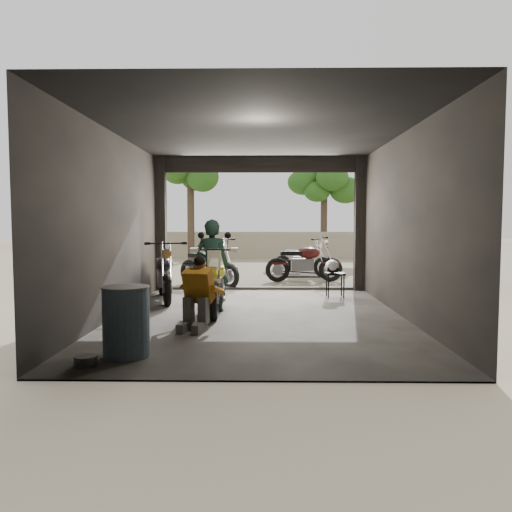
{
  "coord_description": "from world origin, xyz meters",
  "views": [
    {
      "loc": [
        0.09,
        -8.58,
        1.68
      ],
      "look_at": [
        -0.05,
        0.6,
        1.03
      ],
      "focal_mm": 35.0,
      "sensor_mm": 36.0,
      "label": 1
    }
  ],
  "objects_px": {
    "helmet": "(332,266)",
    "oil_drum": "(126,323)",
    "outside_bike_b": "(304,259)",
    "rider": "(212,266)",
    "sign_post": "(407,228)",
    "mechanic": "(196,295)",
    "outside_bike_a": "(208,262)",
    "main_bike": "(217,280)",
    "left_bike": "(164,271)",
    "stool": "(335,276)",
    "outside_bike_c": "(302,257)"
  },
  "relations": [
    {
      "from": "mechanic",
      "to": "rider",
      "type": "bearing_deg",
      "value": 100.32
    },
    {
      "from": "mechanic",
      "to": "helmet",
      "type": "xyz_separation_m",
      "value": [
        2.53,
        3.33,
        0.14
      ]
    },
    {
      "from": "main_bike",
      "to": "oil_drum",
      "type": "relative_size",
      "value": 2.12
    },
    {
      "from": "main_bike",
      "to": "sign_post",
      "type": "relative_size",
      "value": 0.82
    },
    {
      "from": "helmet",
      "to": "oil_drum",
      "type": "height_order",
      "value": "oil_drum"
    },
    {
      "from": "main_bike",
      "to": "left_bike",
      "type": "height_order",
      "value": "left_bike"
    },
    {
      "from": "main_bike",
      "to": "oil_drum",
      "type": "xyz_separation_m",
      "value": [
        -0.83,
        -2.96,
        -0.18
      ]
    },
    {
      "from": "outside_bike_c",
      "to": "mechanic",
      "type": "xyz_separation_m",
      "value": [
        -2.2,
        -7.54,
        -0.03
      ]
    },
    {
      "from": "rider",
      "to": "stool",
      "type": "xyz_separation_m",
      "value": [
        2.51,
        1.73,
        -0.38
      ]
    },
    {
      "from": "mechanic",
      "to": "sign_post",
      "type": "height_order",
      "value": "sign_post"
    },
    {
      "from": "mechanic",
      "to": "outside_bike_a",
      "type": "bearing_deg",
      "value": 107.59
    },
    {
      "from": "outside_bike_b",
      "to": "rider",
      "type": "distance_m",
      "value": 5.05
    },
    {
      "from": "main_bike",
      "to": "outside_bike_c",
      "type": "bearing_deg",
      "value": 70.32
    },
    {
      "from": "left_bike",
      "to": "oil_drum",
      "type": "xyz_separation_m",
      "value": [
        0.41,
        -4.38,
        -0.19
      ]
    },
    {
      "from": "left_bike",
      "to": "oil_drum",
      "type": "bearing_deg",
      "value": -100.18
    },
    {
      "from": "outside_bike_a",
      "to": "outside_bike_c",
      "type": "height_order",
      "value": "outside_bike_a"
    },
    {
      "from": "outside_bike_a",
      "to": "mechanic",
      "type": "height_order",
      "value": "outside_bike_a"
    },
    {
      "from": "stool",
      "to": "helmet",
      "type": "distance_m",
      "value": 0.23
    },
    {
      "from": "outside_bike_b",
      "to": "sign_post",
      "type": "relative_size",
      "value": 0.83
    },
    {
      "from": "sign_post",
      "to": "left_bike",
      "type": "bearing_deg",
      "value": -161.19
    },
    {
      "from": "mechanic",
      "to": "helmet",
      "type": "distance_m",
      "value": 4.18
    },
    {
      "from": "outside_bike_b",
      "to": "oil_drum",
      "type": "xyz_separation_m",
      "value": [
        -2.8,
        -7.72,
        -0.19
      ]
    },
    {
      "from": "main_bike",
      "to": "mechanic",
      "type": "height_order",
      "value": "main_bike"
    },
    {
      "from": "outside_bike_b",
      "to": "helmet",
      "type": "bearing_deg",
      "value": -177.28
    },
    {
      "from": "stool",
      "to": "left_bike",
      "type": "bearing_deg",
      "value": -172.65
    },
    {
      "from": "rider",
      "to": "oil_drum",
      "type": "bearing_deg",
      "value": 85.81
    },
    {
      "from": "main_bike",
      "to": "left_bike",
      "type": "xyz_separation_m",
      "value": [
        -1.24,
        1.42,
        0.01
      ]
    },
    {
      "from": "rider",
      "to": "sign_post",
      "type": "bearing_deg",
      "value": -134.7
    },
    {
      "from": "main_bike",
      "to": "mechanic",
      "type": "xyz_separation_m",
      "value": [
        -0.18,
        -1.43,
        -0.07
      ]
    },
    {
      "from": "outside_bike_a",
      "to": "stool",
      "type": "height_order",
      "value": "outside_bike_a"
    },
    {
      "from": "rider",
      "to": "mechanic",
      "type": "bearing_deg",
      "value": 96.01
    },
    {
      "from": "helmet",
      "to": "oil_drum",
      "type": "xyz_separation_m",
      "value": [
        -3.17,
        -4.86,
        -0.26
      ]
    },
    {
      "from": "outside_bike_c",
      "to": "mechanic",
      "type": "distance_m",
      "value": 7.86
    },
    {
      "from": "left_bike",
      "to": "outside_bike_b",
      "type": "bearing_deg",
      "value": 30.64
    },
    {
      "from": "left_bike",
      "to": "helmet",
      "type": "distance_m",
      "value": 3.62
    },
    {
      "from": "outside_bike_c",
      "to": "helmet",
      "type": "relative_size",
      "value": 5.48
    },
    {
      "from": "outside_bike_c",
      "to": "stool",
      "type": "distance_m",
      "value": 4.24
    },
    {
      "from": "left_bike",
      "to": "rider",
      "type": "bearing_deg",
      "value": -63.39
    },
    {
      "from": "outside_bike_b",
      "to": "oil_drum",
      "type": "distance_m",
      "value": 8.22
    },
    {
      "from": "oil_drum",
      "to": "sign_post",
      "type": "distance_m",
      "value": 8.36
    },
    {
      "from": "mechanic",
      "to": "sign_post",
      "type": "relative_size",
      "value": 0.49
    },
    {
      "from": "main_bike",
      "to": "outside_bike_b",
      "type": "bearing_deg",
      "value": 66.16
    },
    {
      "from": "outside_bike_c",
      "to": "outside_bike_a",
      "type": "bearing_deg",
      "value": 165.46
    },
    {
      "from": "stool",
      "to": "oil_drum",
      "type": "height_order",
      "value": "oil_drum"
    },
    {
      "from": "left_bike",
      "to": "oil_drum",
      "type": "distance_m",
      "value": 4.4
    },
    {
      "from": "outside_bike_a",
      "to": "stool",
      "type": "xyz_separation_m",
      "value": [
        2.97,
        -1.78,
        -0.15
      ]
    },
    {
      "from": "rider",
      "to": "oil_drum",
      "type": "relative_size",
      "value": 1.96
    },
    {
      "from": "stool",
      "to": "main_bike",
      "type": "bearing_deg",
      "value": -141.92
    },
    {
      "from": "outside_bike_a",
      "to": "outside_bike_b",
      "type": "xyz_separation_m",
      "value": [
        2.53,
        1.09,
        0.01
      ]
    },
    {
      "from": "outside_bike_c",
      "to": "stool",
      "type": "xyz_separation_m",
      "value": [
        0.39,
        -4.22,
        -0.11
      ]
    }
  ]
}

